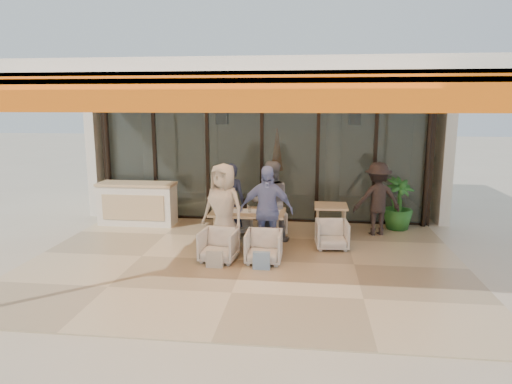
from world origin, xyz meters
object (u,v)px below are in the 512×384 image
at_px(chair_near_right, 264,245).
at_px(chair_far_right, 272,221).
at_px(potted_palm, 398,204).
at_px(diner_cream, 223,209).
at_px(standing_woman, 377,199).
at_px(diner_grey, 270,201).
at_px(diner_periwinkle, 266,211).
at_px(chair_far_left, 235,218).
at_px(diner_navy, 231,202).
at_px(dining_table, 248,214).
at_px(side_table, 331,210).
at_px(chair_near_left, 219,244).
at_px(side_chair, 332,233).
at_px(host_counter, 138,203).

bearing_deg(chair_near_right, chair_far_right, 90.44).
distance_m(chair_near_right, potted_palm, 3.88).
bearing_deg(diner_cream, standing_woman, 48.15).
bearing_deg(diner_grey, standing_woman, -172.60).
bearing_deg(diner_periwinkle, chair_far_left, 121.26).
bearing_deg(chair_near_right, diner_cream, 149.68).
bearing_deg(diner_grey, chair_near_right, 80.44).
distance_m(diner_grey, diner_periwinkle, 0.90).
bearing_deg(diner_navy, potted_palm, -154.97).
bearing_deg(chair_far_left, diner_grey, 128.35).
relative_size(chair_far_right, standing_woman, 0.37).
xyz_separation_m(chair_far_left, potted_palm, (3.70, 0.71, 0.26)).
height_order(dining_table, side_table, dining_table).
bearing_deg(chair_far_left, standing_woman, 162.83).
bearing_deg(chair_far_left, chair_near_left, 69.11).
xyz_separation_m(chair_near_right, standing_woman, (2.31, 2.10, 0.49)).
distance_m(chair_near_left, diner_navy, 1.49).
bearing_deg(potted_palm, chair_far_left, -169.12).
bearing_deg(diner_navy, dining_table, 139.81).
height_order(dining_table, diner_navy, diner_navy).
height_order(diner_cream, side_chair, diner_cream).
distance_m(diner_grey, potted_palm, 3.12).
relative_size(chair_near_right, diner_grey, 0.39).
height_order(chair_far_right, potted_palm, potted_palm).
relative_size(chair_far_right, diner_grey, 0.35).
bearing_deg(host_counter, standing_woman, -2.30).
distance_m(chair_near_left, chair_near_right, 0.84).
distance_m(host_counter, standing_woman, 5.62).
bearing_deg(diner_periwinkle, host_counter, 151.23).
distance_m(chair_far_left, chair_near_right, 2.08).
height_order(chair_near_left, diner_grey, diner_grey).
xyz_separation_m(diner_grey, side_table, (1.28, 0.34, -0.22)).
bearing_deg(diner_grey, potted_palm, -166.61).
bearing_deg(potted_palm, side_table, -150.97).
distance_m(diner_grey, side_table, 1.35).
height_order(dining_table, chair_near_left, dining_table).
distance_m(chair_near_left, side_table, 2.76).
distance_m(side_table, side_chair, 0.81).
xyz_separation_m(host_counter, chair_near_right, (3.29, -2.33, -0.20)).
relative_size(side_chair, potted_palm, 0.53).
bearing_deg(chair_near_left, side_chair, 31.02).
bearing_deg(side_table, diner_periwinkle, -136.10).
relative_size(chair_far_right, diner_cream, 0.34).
height_order(host_counter, diner_grey, diner_grey).
relative_size(host_counter, chair_near_right, 2.76).
xyz_separation_m(dining_table, chair_far_right, (0.43, 0.94, -0.38)).
bearing_deg(chair_near_left, host_counter, 142.58).
bearing_deg(diner_cream, diner_grey, 68.14).
height_order(side_table, side_chair, side_table).
bearing_deg(dining_table, diner_grey, 45.97).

